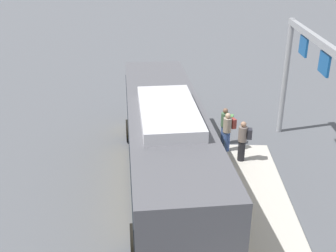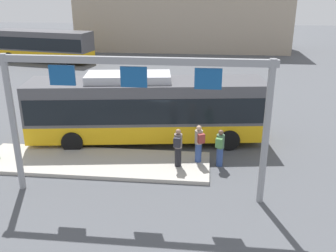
# 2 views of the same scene
# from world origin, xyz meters

# --- Properties ---
(ground_plane) EXTENTS (120.00, 120.00, 0.00)m
(ground_plane) POSITION_xyz_m (0.00, 0.00, 0.00)
(ground_plane) COLOR #4C4F54
(platform_curb) EXTENTS (10.00, 2.80, 0.16)m
(platform_curb) POSITION_xyz_m (-1.89, -2.83, 0.08)
(platform_curb) COLOR #B2ADA3
(platform_curb) RESTS_ON ground
(bus_main) EXTENTS (11.63, 4.06, 3.46)m
(bus_main) POSITION_xyz_m (-0.01, -0.00, 1.81)
(bus_main) COLOR #EAAD14
(bus_main) RESTS_ON ground
(person_boarding) EXTENTS (0.50, 0.60, 1.67)m
(person_boarding) POSITION_xyz_m (2.62, -2.45, 1.05)
(person_boarding) COLOR #334C8C
(person_boarding) RESTS_ON platform_curb
(person_waiting_near) EXTENTS (0.38, 0.55, 1.67)m
(person_waiting_near) POSITION_xyz_m (1.77, -2.96, 1.05)
(person_waiting_near) COLOR black
(person_waiting_near) RESTS_ON platform_curb
(person_waiting_mid) EXTENTS (0.43, 0.58, 1.67)m
(person_waiting_mid) POSITION_xyz_m (3.53, -2.45, 0.89)
(person_waiting_mid) COLOR #334C8C
(person_waiting_mid) RESTS_ON ground
(platform_sign_gantry) EXTENTS (9.42, 0.24, 5.20)m
(platform_sign_gantry) POSITION_xyz_m (0.43, -5.14, 3.76)
(platform_sign_gantry) COLOR gray
(platform_sign_gantry) RESTS_ON ground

